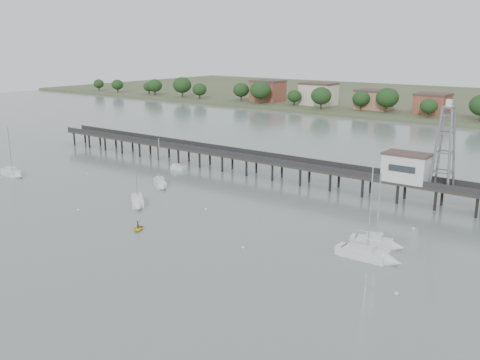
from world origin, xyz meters
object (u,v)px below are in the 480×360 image
(sailboat_d, at_px, (374,256))
(sailboat_c, at_px, (381,243))
(pier, at_px, (291,164))
(lattice_tower, at_px, (445,148))
(sailboat_f, at_px, (138,203))
(yellow_dinghy, at_px, (138,230))
(sailboat_a, at_px, (14,174))
(sailboat_b, at_px, (161,184))
(white_tender, at_px, (178,168))

(sailboat_d, bearing_deg, sailboat_c, 100.39)
(pier, xyz_separation_m, lattice_tower, (31.50, 0.00, 7.31))
(lattice_tower, relative_size, sailboat_c, 1.33)
(lattice_tower, bearing_deg, sailboat_f, -143.72)
(sailboat_c, xyz_separation_m, yellow_dinghy, (-33.79, -16.16, -0.65))
(sailboat_f, height_order, yellow_dinghy, sailboat_f)
(sailboat_a, bearing_deg, pier, 35.03)
(lattice_tower, height_order, yellow_dinghy, lattice_tower)
(sailboat_b, distance_m, sailboat_d, 51.49)
(sailboat_b, distance_m, white_tender, 16.07)
(sailboat_a, xyz_separation_m, white_tender, (24.54, 26.94, -0.19))
(sailboat_c, bearing_deg, lattice_tower, 74.82)
(pier, height_order, white_tender, pier)
(lattice_tower, distance_m, sailboat_c, 26.88)
(sailboat_f, xyz_separation_m, white_tender, (-14.37, 25.64, -0.18))
(pier, distance_m, sailboat_c, 39.65)
(lattice_tower, relative_size, white_tender, 4.01)
(sailboat_a, bearing_deg, sailboat_c, 8.00)
(sailboat_c, distance_m, sailboat_d, 5.27)
(sailboat_a, xyz_separation_m, sailboat_c, (82.22, 8.84, 0.00))
(pier, bearing_deg, sailboat_f, -111.16)
(sailboat_b, height_order, sailboat_f, sailboat_f)
(sailboat_a, distance_m, yellow_dinghy, 48.98)
(pier, height_order, sailboat_d, sailboat_d)
(white_tender, bearing_deg, pier, 13.95)
(sailboat_a, relative_size, sailboat_c, 1.00)
(sailboat_d, distance_m, yellow_dinghy, 36.68)
(sailboat_a, relative_size, sailboat_d, 0.85)
(pier, bearing_deg, lattice_tower, 0.00)
(sailboat_b, xyz_separation_m, sailboat_a, (-32.79, -13.15, -0.01))
(sailboat_d, bearing_deg, white_tender, 155.88)
(white_tender, bearing_deg, sailboat_c, -17.37)
(lattice_tower, relative_size, sailboat_f, 1.31)
(pier, xyz_separation_m, sailboat_c, (30.81, -24.75, -3.14))
(sailboat_c, relative_size, sailboat_f, 0.98)
(pier, distance_m, lattice_tower, 32.34)
(pier, height_order, sailboat_c, sailboat_c)
(pier, distance_m, sailboat_b, 27.83)
(sailboat_b, xyz_separation_m, sailboat_f, (6.12, -11.85, -0.01))
(sailboat_b, distance_m, sailboat_c, 49.62)
(sailboat_a, height_order, sailboat_c, sailboat_a)
(sailboat_b, bearing_deg, pier, 81.54)
(sailboat_c, distance_m, sailboat_f, 43.96)
(lattice_tower, bearing_deg, sailboat_b, -157.81)
(sailboat_c, bearing_deg, sailboat_a, 172.54)
(sailboat_a, height_order, sailboat_d, sailboat_d)
(sailboat_d, height_order, white_tender, sailboat_d)
(sailboat_d, bearing_deg, sailboat_b, 166.85)
(pier, xyz_separation_m, sailboat_b, (-18.62, -20.44, -3.14))
(pier, height_order, sailboat_b, sailboat_b)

